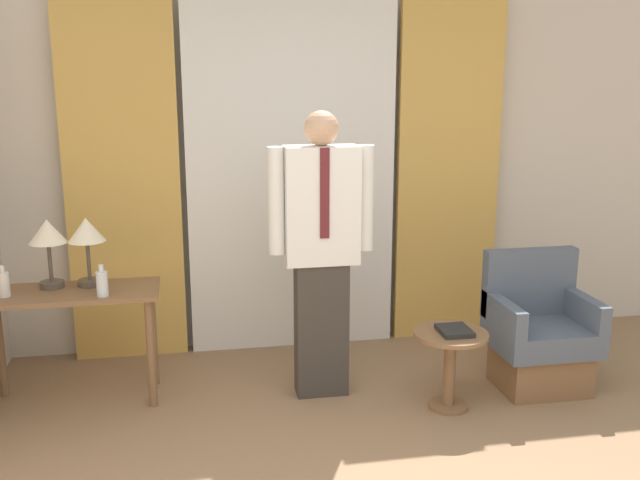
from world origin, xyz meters
The scene contains 13 objects.
wall_back centered at (0.00, 2.96, 1.35)m, with size 10.00×0.06×2.70m.
curtain_sheer_center centered at (0.00, 2.83, 1.29)m, with size 1.52×0.06×2.58m.
curtain_drape_left centered at (-1.19, 2.83, 1.29)m, with size 0.79×0.06×2.58m.
curtain_drape_right centered at (1.19, 2.83, 1.29)m, with size 0.79×0.06×2.58m.
desk centered at (-1.49, 2.12, 0.59)m, with size 1.07×0.45×0.73m.
table_lamp_left centered at (-1.60, 2.21, 1.05)m, with size 0.23×0.23×0.43m.
table_lamp_right centered at (-1.37, 2.21, 1.05)m, with size 0.23×0.23×0.43m.
bottle_near_edge centered at (-1.27, 1.97, 0.81)m, with size 0.07×0.07×0.19m.
bottle_by_lamp centered at (-1.85, 2.07, 0.80)m, with size 0.07×0.07×0.19m.
person centered at (0.05, 1.95, 0.99)m, with size 0.66×0.22×1.81m.
armchair centered at (1.47, 1.79, 0.34)m, with size 0.63×0.54×0.89m.
side_table centered at (0.79, 1.59, 0.34)m, with size 0.45×0.45×0.49m.
book centered at (0.80, 1.58, 0.51)m, with size 0.19×0.22×0.03m.
Camera 1 is at (-0.74, -2.26, 2.03)m, focal length 40.00 mm.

